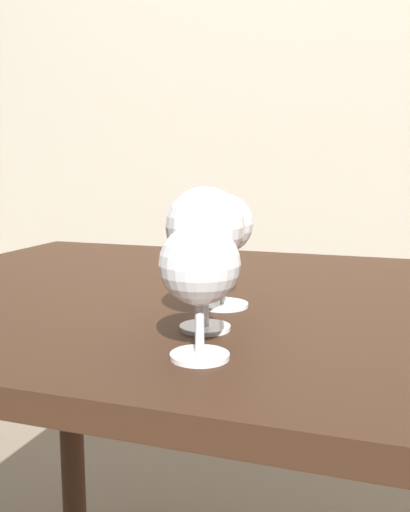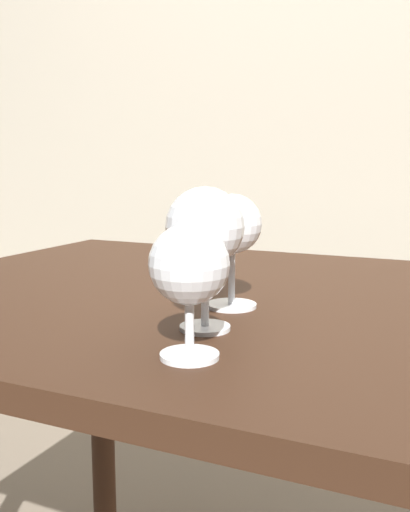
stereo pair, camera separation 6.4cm
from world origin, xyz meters
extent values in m
cube|color=#B2A893|center=(0.00, 1.15, 1.30)|extent=(5.00, 0.08, 2.60)
cube|color=#382114|center=(0.00, 0.00, 0.74)|extent=(1.24, 0.80, 0.03)
cylinder|color=#382114|center=(-0.56, 0.34, 0.36)|extent=(0.06, 0.06, 0.73)
cylinder|color=white|center=(-0.02, -0.28, 0.76)|extent=(0.06, 0.06, 0.00)
cylinder|color=white|center=(-0.02, -0.28, 0.79)|extent=(0.01, 0.01, 0.06)
sphere|color=white|center=(-0.02, -0.28, 0.85)|extent=(0.08, 0.08, 0.08)
ellipsoid|color=#EACC66|center=(-0.02, -0.28, 0.85)|extent=(0.07, 0.07, 0.03)
cylinder|color=white|center=(-0.05, -0.18, 0.76)|extent=(0.06, 0.06, 0.00)
cylinder|color=white|center=(-0.05, -0.18, 0.80)|extent=(0.01, 0.01, 0.08)
sphere|color=white|center=(-0.05, -0.18, 0.87)|extent=(0.09, 0.09, 0.09)
ellipsoid|color=maroon|center=(-0.05, -0.18, 0.87)|extent=(0.08, 0.08, 0.03)
cylinder|color=white|center=(-0.06, -0.08, 0.76)|extent=(0.07, 0.07, 0.00)
cylinder|color=white|center=(-0.06, -0.08, 0.80)|extent=(0.01, 0.01, 0.08)
sphere|color=white|center=(-0.06, -0.08, 0.87)|extent=(0.08, 0.08, 0.08)
ellipsoid|color=gold|center=(-0.06, -0.08, 0.87)|extent=(0.07, 0.07, 0.03)
camera|label=1|loc=(0.15, -0.78, 0.94)|focal=40.68mm
camera|label=2|loc=(0.21, -0.76, 0.94)|focal=40.68mm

